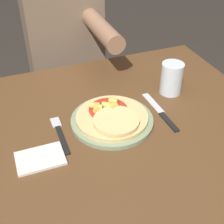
% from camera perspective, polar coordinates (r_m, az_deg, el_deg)
% --- Properties ---
extents(dining_table, '(1.10, 0.86, 0.78)m').
position_cam_1_polar(dining_table, '(1.04, -1.51, -8.23)').
color(dining_table, brown).
rests_on(dining_table, ground_plane).
extents(plate, '(0.26, 0.26, 0.01)m').
position_cam_1_polar(plate, '(0.98, -0.00, -1.55)').
color(plate, gray).
rests_on(plate, dining_table).
extents(pizza, '(0.23, 0.23, 0.04)m').
position_cam_1_polar(pizza, '(0.96, 0.02, -0.83)').
color(pizza, '#DBBC7A').
rests_on(pizza, plate).
extents(fork, '(0.03, 0.18, 0.00)m').
position_cam_1_polar(fork, '(0.95, -9.56, -3.71)').
color(fork, black).
rests_on(fork, dining_table).
extents(knife, '(0.02, 0.22, 0.00)m').
position_cam_1_polar(knife, '(1.03, 8.85, 0.01)').
color(knife, black).
rests_on(knife, dining_table).
extents(drinking_glass, '(0.08, 0.08, 0.11)m').
position_cam_1_polar(drinking_glass, '(1.11, 10.83, 6.07)').
color(drinking_glass, silver).
rests_on(drinking_glass, dining_table).
extents(napkin, '(0.13, 0.09, 0.01)m').
position_cam_1_polar(napkin, '(0.88, -13.00, -8.27)').
color(napkin, silver).
rests_on(napkin, dining_table).
extents(person_diner, '(0.33, 0.52, 1.25)m').
position_cam_1_polar(person_diner, '(1.51, -8.44, 10.37)').
color(person_diner, '#2D2D38').
rests_on(person_diner, ground_plane).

